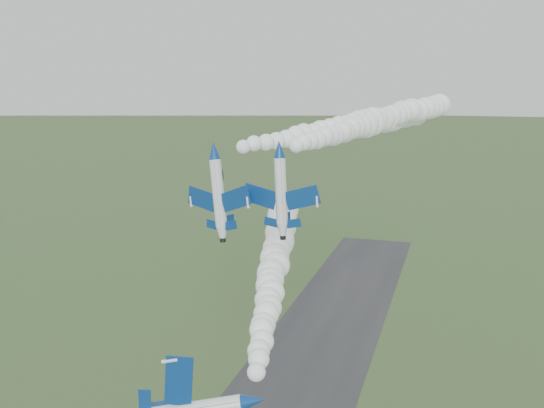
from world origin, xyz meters
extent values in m
cylinder|color=white|center=(10.99, -6.27, 28.63)|extent=(3.93, 8.42, 1.71)
cone|color=white|center=(9.60, -1.44, 28.63)|extent=(2.13, 2.18, 1.71)
cylinder|color=black|center=(9.33, -0.50, 28.63)|extent=(1.00, 0.81, 0.87)
cube|color=navy|center=(10.14, -5.69, 31.52)|extent=(1.53, 2.52, 4.49)
cube|color=navy|center=(9.59, -2.37, 30.19)|extent=(0.72, 1.16, 1.96)
cube|color=navy|center=(10.10, -2.22, 27.08)|extent=(0.72, 1.16, 1.96)
cube|color=navy|center=(11.12, -2.17, 28.85)|extent=(2.51, 2.11, 0.49)
cylinder|color=white|center=(-1.59, 15.78, 47.61)|extent=(4.42, 8.11, 1.60)
cone|color=navy|center=(-3.44, 11.03, 47.61)|extent=(2.26, 2.55, 1.60)
cone|color=white|center=(0.20, 20.36, 47.61)|extent=(2.12, 2.19, 1.60)
cylinder|color=black|center=(0.54, 21.25, 47.61)|extent=(0.96, 0.83, 0.81)
ellipsoid|color=black|center=(-2.40, 13.87, 48.15)|extent=(2.00, 2.97, 1.06)
cube|color=navy|center=(-3.96, 17.54, 47.14)|extent=(4.95, 3.75, 0.63)
cube|color=navy|center=(1.38, 15.45, 47.79)|extent=(4.95, 3.75, 0.63)
cube|color=navy|center=(-1.54, 20.10, 47.43)|extent=(2.18, 1.68, 0.31)
cube|color=navy|center=(1.31, 18.99, 47.78)|extent=(2.18, 1.68, 0.31)
cube|color=navy|center=(-0.33, 19.39, 48.85)|extent=(0.89, 1.56, 2.12)
cylinder|color=white|center=(6.57, 16.03, 48.03)|extent=(2.65, 7.92, 1.46)
cone|color=navy|center=(5.80, 11.17, 48.03)|extent=(1.76, 2.24, 1.46)
cone|color=white|center=(7.30, 20.70, 48.03)|extent=(1.70, 1.88, 1.46)
cylinder|color=black|center=(7.45, 21.61, 48.03)|extent=(0.82, 0.66, 0.74)
ellipsoid|color=black|center=(6.23, 14.05, 48.55)|extent=(1.38, 2.79, 0.97)
cube|color=navy|center=(3.94, 17.19, 47.75)|extent=(4.56, 2.86, 0.34)
cube|color=navy|center=(9.43, 16.32, 48.03)|extent=(4.56, 2.86, 0.34)
cube|color=navy|center=(5.71, 20.10, 47.95)|extent=(1.99, 1.30, 0.19)
cube|color=navy|center=(8.64, 19.64, 48.10)|extent=(1.99, 1.30, 0.19)
cube|color=navy|center=(7.08, 19.66, 49.23)|extent=(0.44, 1.50, 2.04)
camera|label=1|loc=(26.88, -51.58, 55.83)|focal=40.00mm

